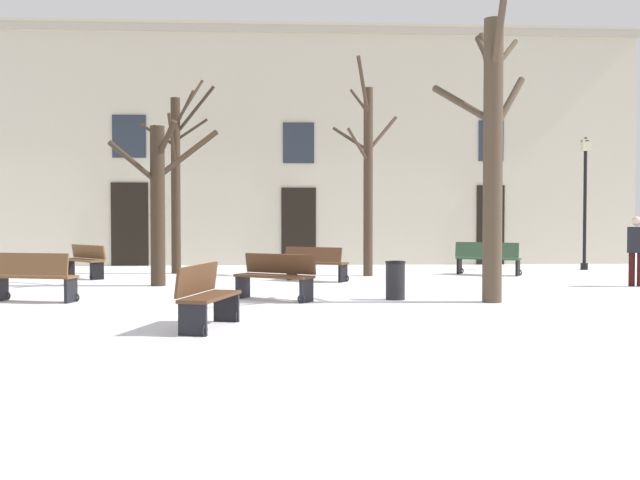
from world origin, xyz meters
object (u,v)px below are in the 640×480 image
bench_back_to_back_right (316,263)px  bench_far_corner (34,276)px  tree_left_of_center (177,174)px  bench_by_litter_bin (207,296)px  tree_center (368,170)px  streetlamp (585,189)px  tree_foreground (492,145)px  tree_right_of_center (159,196)px  bench_back_to_back_left (84,260)px  bench_near_lamp (488,258)px  bench_near_center_tree (275,276)px  person_near_bench (636,248)px  litter_bin (395,280)px

bench_back_to_back_right → bench_far_corner: bearing=69.4°
tree_left_of_center → bench_by_litter_bin: bearing=-80.4°
tree_center → streetlamp: 7.07m
tree_foreground → tree_right_of_center: size_ratio=1.45×
streetlamp → bench_far_corner: (-13.83, -7.77, -1.95)m
bench_by_litter_bin → bench_back_to_back_left: bench_by_litter_bin is taller
tree_left_of_center → streetlamp: size_ratio=1.41×
tree_right_of_center → bench_near_lamp: (8.51, 2.65, -1.62)m
tree_right_of_center → bench_by_litter_bin: tree_right_of_center is taller
tree_foreground → tree_left_of_center: bearing=132.4°
tree_center → bench_near_center_tree: 6.73m
bench_far_corner → person_near_bench: (12.84, 2.44, 0.40)m
tree_right_of_center → streetlamp: size_ratio=0.96×
bench_by_litter_bin → litter_bin: bearing=-28.0°
tree_right_of_center → bench_far_corner: bearing=-119.5°
tree_left_of_center → bench_back_to_back_right: tree_left_of_center is taller
tree_left_of_center → litter_bin: bearing=-54.0°
bench_back_to_back_right → bench_far_corner: bench_far_corner is taller
bench_back_to_back_right → person_near_bench: (7.29, -1.84, 0.44)m
bench_back_to_back_left → bench_near_center_tree: bearing=0.7°
tree_right_of_center → litter_bin: 6.23m
bench_near_lamp → bench_back_to_back_left: bench_near_lamp is taller
bench_back_to_back_right → bench_back_to_back_left: bench_back_to_back_left is taller
bench_by_litter_bin → person_near_bench: bearing=-42.3°
litter_bin → bench_back_to_back_left: bench_back_to_back_left is taller
tree_foreground → litter_bin: bearing=165.0°
tree_left_of_center → bench_far_corner: tree_left_of_center is taller
bench_far_corner → bench_near_lamp: 11.93m
tree_center → bench_far_corner: (-7.03, -5.86, -2.38)m
litter_bin → tree_right_of_center: bearing=147.0°
bench_near_center_tree → bench_back_to_back_left: size_ratio=1.04×
litter_bin → bench_back_to_back_left: (-7.34, 5.59, 0.09)m
person_near_bench → tree_center: bearing=179.4°
tree_foreground → streetlamp: 9.75m
tree_center → bench_back_to_back_right: 3.25m
tree_foreground → person_near_bench: size_ratio=3.45×
tree_foreground → bench_near_lamp: bearing=74.8°
bench_near_lamp → bench_near_center_tree: bearing=74.0°
tree_foreground → person_near_bench: tree_foreground is taller
bench_far_corner → bench_back_to_back_left: 5.62m
tree_left_of_center → tree_center: 5.39m
bench_back_to_back_left → person_near_bench: bearing=35.0°
streetlamp → tree_center: bearing=-164.3°
tree_foreground → tree_left_of_center: 10.17m
streetlamp → bench_near_lamp: size_ratio=2.31×
tree_center → bench_far_corner: 9.46m
bench_far_corner → bench_back_to_back_left: bearing=-69.8°
tree_left_of_center → litter_bin: tree_left_of_center is taller
streetlamp → litter_bin: size_ratio=5.32×
tree_right_of_center → bench_back_to_back_left: 3.67m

